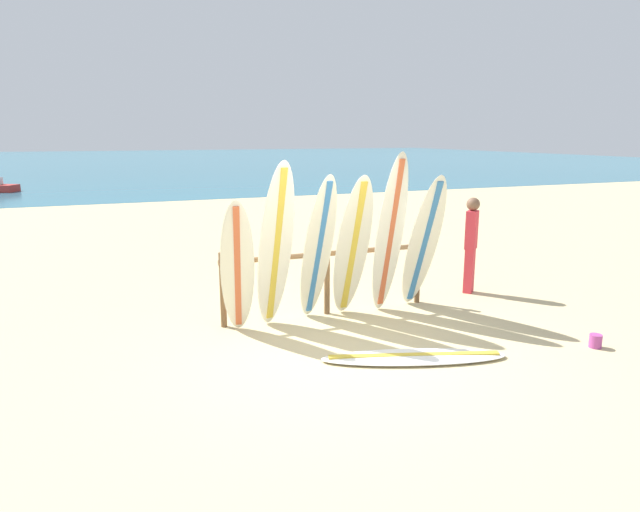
{
  "coord_description": "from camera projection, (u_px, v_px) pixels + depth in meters",
  "views": [
    {
      "loc": [
        -2.79,
        -6.25,
        2.8
      ],
      "look_at": [
        0.42,
        1.82,
        0.88
      ],
      "focal_mm": 30.99,
      "sensor_mm": 36.0,
      "label": 1
    }
  ],
  "objects": [
    {
      "name": "surfboard_lying_on_sand",
      "position": [
        414.0,
        357.0,
        7.01
      ],
      "size": [
        2.43,
        1.25,
        0.08
      ],
      "color": "white",
      "rests_on": "ground"
    },
    {
      "name": "surfboard_leaning_far_left",
      "position": [
        237.0,
        268.0,
        7.7
      ],
      "size": [
        0.57,
        0.64,
        1.96
      ],
      "color": "silver",
      "rests_on": "ground"
    },
    {
      "name": "sand_bucket",
      "position": [
        595.0,
        341.0,
        7.4
      ],
      "size": [
        0.16,
        0.16,
        0.18
      ],
      "primitive_type": "cylinder",
      "color": "#A53F8C",
      "rests_on": "ground"
    },
    {
      "name": "surfboard_leaning_right",
      "position": [
        423.0,
        243.0,
        8.75
      ],
      "size": [
        0.55,
        0.94,
        2.23
      ],
      "color": "white",
      "rests_on": "ground"
    },
    {
      "name": "surfboard_leaning_left",
      "position": [
        276.0,
        246.0,
        7.87
      ],
      "size": [
        0.64,
        0.74,
        2.48
      ],
      "color": "white",
      "rests_on": "ground"
    },
    {
      "name": "ocean_water",
      "position": [
        126.0,
        161.0,
        59.92
      ],
      "size": [
        120.0,
        80.0,
        0.01
      ],
      "primitive_type": "cube",
      "color": "teal",
      "rests_on": "ground"
    },
    {
      "name": "ground_plane",
      "position": [
        341.0,
        351.0,
        7.29
      ],
      "size": [
        120.0,
        120.0,
        0.0
      ],
      "primitive_type": "plane",
      "color": "#CCB784"
    },
    {
      "name": "surfboard_leaning_center_left",
      "position": [
        318.0,
        249.0,
        8.18
      ],
      "size": [
        0.55,
        0.86,
        2.28
      ],
      "color": "silver",
      "rests_on": "ground"
    },
    {
      "name": "surfboard_leaning_center",
      "position": [
        353.0,
        247.0,
        8.38
      ],
      "size": [
        0.6,
        0.77,
        2.25
      ],
      "color": "silver",
      "rests_on": "ground"
    },
    {
      "name": "beachgoer_standing",
      "position": [
        471.0,
        241.0,
        9.81
      ],
      "size": [
        0.32,
        0.31,
        1.72
      ],
      "color": "#D8333F",
      "rests_on": "ground"
    },
    {
      "name": "surfboard_rack",
      "position": [
        327.0,
        268.0,
        8.66
      ],
      "size": [
        3.41,
        0.09,
        1.13
      ],
      "color": "brown",
      "rests_on": "ground"
    },
    {
      "name": "surfboard_leaning_center_right",
      "position": [
        390.0,
        235.0,
        8.54
      ],
      "size": [
        0.53,
        0.66,
        2.57
      ],
      "color": "white",
      "rests_on": "ground"
    }
  ]
}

